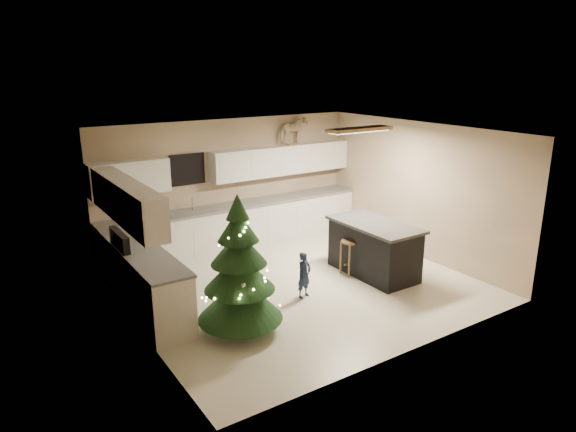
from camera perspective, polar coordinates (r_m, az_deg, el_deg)
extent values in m
plane|color=beige|center=(8.80, 1.26, -7.75)|extent=(5.50, 5.50, 0.00)
cube|color=tan|center=(10.44, -6.51, 3.58)|extent=(5.50, 0.02, 2.60)
cube|color=tan|center=(6.56, 13.87, -4.63)|extent=(5.50, 0.02, 2.60)
cube|color=tan|center=(7.22, -16.97, -2.90)|extent=(0.02, 5.00, 2.60)
cube|color=tan|center=(10.12, 14.26, 2.77)|extent=(0.02, 5.00, 2.60)
cube|color=silver|center=(8.09, 1.38, 9.31)|extent=(5.50, 5.00, 0.02)
cube|color=brown|center=(8.97, 7.95, 9.54)|extent=(1.25, 0.32, 0.06)
cube|color=white|center=(8.97, 7.94, 9.31)|extent=(1.15, 0.24, 0.02)
cube|color=silver|center=(10.40, -5.61, -1.29)|extent=(5.48, 0.60, 0.90)
cube|color=silver|center=(8.14, -15.69, -7.01)|extent=(0.60, 2.60, 0.90)
cube|color=slate|center=(10.26, -5.66, 1.19)|extent=(5.48, 0.62, 0.04)
cube|color=slate|center=(7.97, -15.88, -3.89)|extent=(0.62, 2.60, 0.04)
cube|color=silver|center=(9.46, -17.24, 4.09)|extent=(1.40, 0.35, 0.60)
cube|color=silver|center=(10.77, -0.67, 6.25)|extent=(3.20, 0.35, 0.60)
cube|color=silver|center=(7.82, -17.54, 1.58)|extent=(0.35, 2.60, 0.60)
cube|color=black|center=(9.97, -11.14, 5.11)|extent=(0.70, 0.04, 0.60)
cube|color=#99999E|center=(9.91, -10.28, 0.33)|extent=(0.55, 0.40, 0.06)
cylinder|color=#99999E|center=(9.95, -10.56, 1.35)|extent=(0.03, 0.03, 0.24)
cube|color=black|center=(8.41, -16.20, -6.27)|extent=(0.64, 0.75, 0.90)
cube|color=black|center=(8.14, -18.21, -2.69)|extent=(0.10, 0.75, 0.30)
cube|color=black|center=(9.25, 9.50, -3.74)|extent=(0.80, 1.60, 0.90)
cube|color=black|center=(9.10, 9.64, -0.93)|extent=(0.90, 1.70, 0.05)
cylinder|color=brown|center=(9.12, 6.98, -2.81)|extent=(0.33, 0.33, 0.04)
cylinder|color=brown|center=(9.07, 6.82, -5.05)|extent=(0.04, 0.04, 0.60)
cylinder|color=brown|center=(9.22, 7.95, -4.74)|extent=(0.04, 0.04, 0.60)
cylinder|color=brown|center=(9.24, 5.89, -4.61)|extent=(0.04, 0.04, 0.60)
cylinder|color=brown|center=(9.38, 7.00, -4.32)|extent=(0.04, 0.04, 0.60)
cube|color=brown|center=(9.26, 6.89, -5.27)|extent=(0.25, 0.03, 0.03)
cylinder|color=#3F2816|center=(7.43, -5.28, -11.49)|extent=(0.11, 0.11, 0.26)
cone|color=#163719|center=(7.27, -5.35, -9.03)|extent=(1.20, 1.20, 0.62)
cone|color=#163719|center=(7.11, -5.44, -6.14)|extent=(0.99, 0.99, 0.53)
cone|color=#163719|center=(6.98, -5.52, -3.46)|extent=(0.78, 0.78, 0.49)
cone|color=#163719|center=(6.88, -5.59, -1.05)|extent=(0.56, 0.56, 0.44)
cone|color=#163719|center=(6.81, -5.65, 1.08)|extent=(0.32, 0.32, 0.35)
sphere|color=#FFD88C|center=(7.67, -1.11, -9.74)|extent=(0.03, 0.03, 0.03)
sphere|color=#FFD88C|center=(7.79, -2.31, -8.97)|extent=(0.03, 0.03, 0.03)
sphere|color=#FFD88C|center=(7.85, -3.77, -8.42)|extent=(0.03, 0.03, 0.03)
sphere|color=#FFD88C|center=(7.86, -5.32, -8.11)|extent=(0.03, 0.03, 0.03)
sphere|color=#FFD88C|center=(7.80, -6.81, -8.00)|extent=(0.03, 0.03, 0.03)
sphere|color=#FFD88C|center=(7.68, -8.07, -8.09)|extent=(0.03, 0.03, 0.03)
sphere|color=#FFD88C|center=(7.53, -8.99, -8.31)|extent=(0.03, 0.03, 0.03)
sphere|color=#FFD88C|center=(7.34, -9.44, -8.61)|extent=(0.03, 0.03, 0.03)
sphere|color=#FFD88C|center=(7.16, -9.38, -8.91)|extent=(0.03, 0.03, 0.03)
sphere|color=#FFD88C|center=(6.99, -8.79, -9.14)|extent=(0.03, 0.03, 0.03)
sphere|color=#FFD88C|center=(6.86, -7.77, -9.21)|extent=(0.03, 0.03, 0.03)
sphere|color=#FFD88C|center=(6.78, -6.46, -9.08)|extent=(0.03, 0.03, 0.03)
sphere|color=#FFD88C|center=(6.76, -5.08, -8.72)|extent=(0.03, 0.03, 0.03)
sphere|color=#FFD88C|center=(6.79, -3.83, -8.16)|extent=(0.03, 0.03, 0.03)
sphere|color=#FFD88C|center=(6.87, -2.90, -7.46)|extent=(0.03, 0.03, 0.03)
sphere|color=#FFD88C|center=(6.98, -2.38, -6.68)|extent=(0.03, 0.03, 0.03)
sphere|color=#FFD88C|center=(7.09, -2.30, -5.92)|extent=(0.03, 0.03, 0.03)
sphere|color=#FFD88C|center=(7.19, -2.62, -5.21)|extent=(0.03, 0.03, 0.03)
sphere|color=#FFD88C|center=(7.28, -3.25, -4.60)|extent=(0.03, 0.03, 0.03)
sphere|color=#FFD88C|center=(7.33, -4.09, -4.11)|extent=(0.03, 0.03, 0.03)
sphere|color=#FFD88C|center=(7.34, -5.01, -3.74)|extent=(0.03, 0.03, 0.03)
sphere|color=#FFD88C|center=(7.31, -5.92, -3.48)|extent=(0.03, 0.03, 0.03)
sphere|color=#FFD88C|center=(7.25, -6.70, -3.32)|extent=(0.03, 0.03, 0.03)
sphere|color=#FFD88C|center=(7.16, -7.27, -3.22)|extent=(0.03, 0.03, 0.03)
sphere|color=#FFD88C|center=(7.06, -7.59, -3.15)|extent=(0.03, 0.03, 0.03)
sphere|color=#FFD88C|center=(6.96, -7.61, -3.08)|extent=(0.03, 0.03, 0.03)
sphere|color=#FFD88C|center=(6.87, -7.37, -2.96)|extent=(0.03, 0.03, 0.03)
sphere|color=#FFD88C|center=(6.79, -6.92, -2.78)|extent=(0.03, 0.03, 0.03)
sphere|color=#FFD88C|center=(6.75, -6.34, -2.51)|extent=(0.03, 0.03, 0.03)
sphere|color=#FFD88C|center=(6.73, -5.73, -2.17)|extent=(0.03, 0.03, 0.03)
sphere|color=#FFD88C|center=(6.73, -5.18, -1.75)|extent=(0.03, 0.03, 0.03)
sphere|color=#FFD88C|center=(6.75, -4.78, -1.29)|extent=(0.03, 0.03, 0.03)
sphere|color=#FFD88C|center=(6.79, -4.56, -0.81)|extent=(0.03, 0.03, 0.03)
sphere|color=#FFD88C|center=(6.83, -4.52, -0.34)|extent=(0.03, 0.03, 0.03)
sphere|color=#FFD88C|center=(6.86, -4.63, 0.12)|extent=(0.03, 0.03, 0.03)
sphere|color=#FFD88C|center=(6.88, -4.86, 0.53)|extent=(0.03, 0.03, 0.03)
sphere|color=#FFD88C|center=(6.88, -5.15, 0.91)|extent=(0.03, 0.03, 0.03)
sphere|color=#FFD88C|center=(6.88, -5.43, 1.25)|extent=(0.03, 0.03, 0.03)
sphere|color=#FFD88C|center=(6.86, -5.65, 1.57)|extent=(0.03, 0.03, 0.03)
sphere|color=silver|center=(7.55, -1.78, -8.86)|extent=(0.06, 0.06, 0.06)
sphere|color=silver|center=(7.41, -8.50, -7.61)|extent=(0.06, 0.06, 0.06)
sphere|color=silver|center=(6.80, -4.88, -7.67)|extent=(0.06, 0.06, 0.06)
sphere|color=silver|center=(7.24, -3.93, -4.19)|extent=(0.06, 0.06, 0.06)
sphere|color=silver|center=(7.00, -7.17, -3.04)|extent=(0.06, 0.06, 0.06)
sphere|color=silver|center=(6.79, -5.10, -1.56)|extent=(0.06, 0.06, 0.06)
sphere|color=silver|center=(6.86, -5.49, 0.60)|extent=(0.06, 0.06, 0.06)
imported|color=black|center=(8.26, 1.81, -6.57)|extent=(0.31, 0.24, 0.75)
cube|color=brown|center=(10.84, 0.72, 7.98)|extent=(0.26, 0.02, 0.02)
cube|color=brown|center=(10.91, 0.48, 8.03)|extent=(0.26, 0.02, 0.02)
imported|color=beige|center=(10.83, 0.60, 9.51)|extent=(0.70, 0.43, 0.55)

